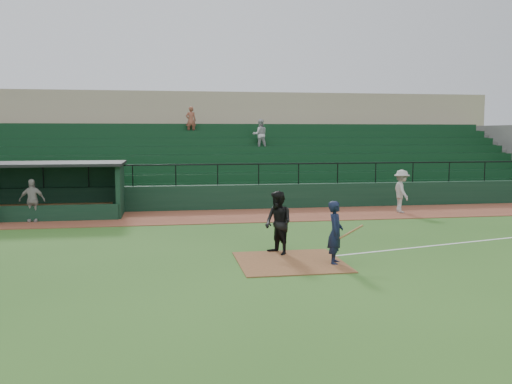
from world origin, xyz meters
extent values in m
plane|color=#2C571C|center=(0.00, 0.00, 0.00)|extent=(90.00, 90.00, 0.00)
cube|color=brown|center=(0.00, 8.00, 0.01)|extent=(40.00, 4.00, 0.03)
cube|color=brown|center=(0.00, -1.00, 0.01)|extent=(3.00, 3.00, 0.03)
cube|color=white|center=(8.00, 1.20, 0.01)|extent=(17.49, 4.44, 0.01)
cube|color=black|center=(0.00, 10.20, 0.60)|extent=(36.00, 0.35, 1.20)
cylinder|color=black|center=(0.00, 10.20, 2.20)|extent=(36.00, 0.06, 0.06)
cube|color=slate|center=(0.00, 15.10, 1.80)|extent=(36.00, 9.00, 3.60)
cube|color=#0E3519|center=(0.00, 14.60, 2.25)|extent=(34.56, 8.00, 4.05)
cube|color=tan|center=(0.00, 21.60, 3.20)|extent=(38.00, 3.00, 6.40)
cube|color=slate|center=(0.00, 19.60, 3.70)|extent=(36.00, 2.00, 0.20)
imported|color=#B9B9B9|center=(2.06, 15.90, 3.60)|extent=(0.88, 0.68, 1.81)
imported|color=brown|center=(-1.88, 17.90, 4.45)|extent=(0.62, 0.41, 1.71)
cube|color=black|center=(-9.75, 10.40, 1.15)|extent=(8.50, 0.20, 2.30)
cube|color=black|center=(-5.50, 9.10, 1.15)|extent=(0.20, 2.60, 2.30)
cube|color=black|center=(-9.75, 9.10, 2.36)|extent=(8.90, 3.20, 0.12)
cube|color=olive|center=(-9.75, 10.00, 0.25)|extent=(7.65, 0.40, 0.50)
cube|color=black|center=(-9.75, 7.75, 0.35)|extent=(8.50, 0.12, 0.70)
imported|color=black|center=(1.21, -1.38, 0.90)|extent=(0.65, 0.77, 1.80)
cylinder|color=olive|center=(1.61, -1.58, 0.95)|extent=(0.79, 0.34, 0.35)
imported|color=black|center=(-0.14, 0.06, 0.97)|extent=(1.08, 1.17, 1.95)
imported|color=#A5A09B|center=(7.29, 7.72, 1.02)|extent=(0.84, 1.34, 1.98)
imported|color=#A7A29C|center=(-8.97, 7.73, 0.92)|extent=(1.07, 0.51, 1.78)
camera|label=1|loc=(-3.52, -16.09, 3.70)|focal=38.56mm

